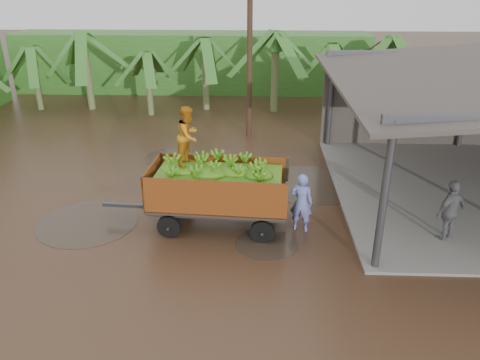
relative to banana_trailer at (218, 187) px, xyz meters
name	(u,v)px	position (x,y,z in m)	size (l,w,h in m)	color
ground	(191,201)	(-1.08, 1.56, -1.27)	(100.00, 100.00, 0.00)	black
hedge_north	(192,62)	(-3.08, 17.56, 0.53)	(22.00, 3.00, 3.60)	#2D661E
banana_trailer	(218,187)	(0.00, 0.00, 0.00)	(5.70, 2.24, 3.61)	#AA4F18
man_blue	(301,202)	(2.44, -0.21, -0.36)	(0.66, 0.43, 1.80)	#6E76C9
man_grey	(450,211)	(6.54, -0.67, -0.33)	(1.09, 0.45, 1.86)	slate
utility_pole	(250,43)	(0.74, 8.38, 2.95)	(1.20, 0.24, 8.33)	#47301E
banana_plants	(118,91)	(-5.41, 9.00, 0.69)	(24.82, 20.25, 4.40)	#2D661E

